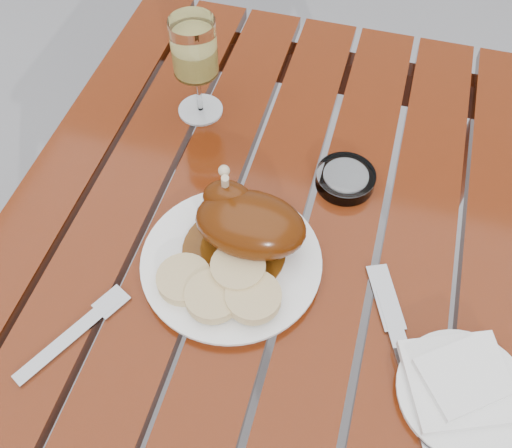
{
  "coord_description": "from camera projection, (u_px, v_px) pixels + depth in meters",
  "views": [
    {
      "loc": [
        0.12,
        -0.41,
        1.46
      ],
      "look_at": [
        -0.01,
        0.06,
        0.78
      ],
      "focal_mm": 40.0,
      "sensor_mm": 36.0,
      "label": 1
    }
  ],
  "objects": [
    {
      "name": "ashtray",
      "position": [
        345.0,
        179.0,
        0.91
      ],
      "size": [
        0.12,
        0.12,
        0.02
      ],
      "primitive_type": "cylinder",
      "rotation": [
        0.0,
        0.0,
        0.3
      ],
      "color": "#B2B7BC",
      "rests_on": "table"
    },
    {
      "name": "knife",
      "position": [
        407.0,
        368.0,
        0.73
      ],
      "size": [
        0.11,
        0.22,
        0.01
      ],
      "primitive_type": "cube",
      "rotation": [
        0.0,
        0.0,
        0.41
      ],
      "color": "gray",
      "rests_on": "table"
    },
    {
      "name": "ground",
      "position": [
        253.0,
        419.0,
        1.44
      ],
      "size": [
        60.0,
        60.0,
        0.0
      ],
      "primitive_type": "plane",
      "color": "slate",
      "rests_on": "ground"
    },
    {
      "name": "bread_dumplings",
      "position": [
        222.0,
        285.0,
        0.77
      ],
      "size": [
        0.18,
        0.12,
        0.03
      ],
      "color": "#D2BD80",
      "rests_on": "dinner_plate"
    },
    {
      "name": "roast_duck",
      "position": [
        246.0,
        222.0,
        0.8
      ],
      "size": [
        0.17,
        0.15,
        0.12
      ],
      "color": "#572C09",
      "rests_on": "dinner_plate"
    },
    {
      "name": "wine_glass",
      "position": [
        196.0,
        69.0,
        0.94
      ],
      "size": [
        0.1,
        0.1,
        0.18
      ],
      "primitive_type": "cylinder",
      "rotation": [
        0.0,
        0.0,
        -0.32
      ],
      "color": "#D5C861",
      "rests_on": "table"
    },
    {
      "name": "table",
      "position": [
        252.0,
        364.0,
        1.13
      ],
      "size": [
        0.8,
        1.2,
        0.75
      ],
      "primitive_type": "cube",
      "color": "maroon",
      "rests_on": "ground"
    },
    {
      "name": "side_plate",
      "position": [
        463.0,
        394.0,
        0.71
      ],
      "size": [
        0.22,
        0.22,
        0.01
      ],
      "primitive_type": "cylinder",
      "rotation": [
        0.0,
        0.0,
        -0.42
      ],
      "color": "white",
      "rests_on": "table"
    },
    {
      "name": "fork",
      "position": [
        68.0,
        338.0,
        0.76
      ],
      "size": [
        0.09,
        0.15,
        0.01
      ],
      "primitive_type": "cube",
      "rotation": [
        0.0,
        0.0,
        -0.47
      ],
      "color": "gray",
      "rests_on": "table"
    },
    {
      "name": "dinner_plate",
      "position": [
        231.0,
        262.0,
        0.82
      ],
      "size": [
        0.28,
        0.28,
        0.02
      ],
      "primitive_type": "cylinder",
      "rotation": [
        0.0,
        0.0,
        0.08
      ],
      "color": "white",
      "rests_on": "table"
    },
    {
      "name": "napkin",
      "position": [
        458.0,
        380.0,
        0.71
      ],
      "size": [
        0.16,
        0.16,
        0.01
      ],
      "primitive_type": "cube",
      "rotation": [
        0.0,
        0.0,
        0.39
      ],
      "color": "white",
      "rests_on": "side_plate"
    }
  ]
}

